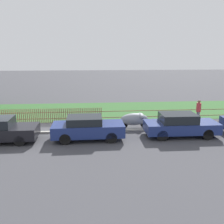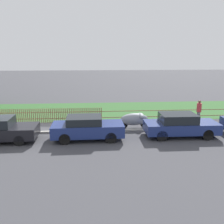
{
  "view_description": "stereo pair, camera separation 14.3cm",
  "coord_description": "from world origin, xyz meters",
  "px_view_note": "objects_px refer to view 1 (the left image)",
  "views": [
    {
      "loc": [
        4.63,
        -15.17,
        4.9
      ],
      "look_at": [
        6.01,
        0.9,
        1.1
      ],
      "focal_mm": 40.0,
      "sensor_mm": 36.0,
      "label": 1
    },
    {
      "loc": [
        4.77,
        -15.18,
        4.9
      ],
      "look_at": [
        6.01,
        0.9,
        1.1
      ],
      "focal_mm": 40.0,
      "sensor_mm": 36.0,
      "label": 2
    }
  ],
  "objects_px": {
    "parked_car_red_compact": "(180,125)",
    "pedestrian_near_fence": "(198,110)",
    "parked_car_navy_estate": "(87,128)",
    "covered_motorcycle": "(135,119)"
  },
  "relations": [
    {
      "from": "covered_motorcycle",
      "to": "pedestrian_near_fence",
      "type": "xyz_separation_m",
      "value": [
        4.8,
        0.97,
        0.31
      ]
    },
    {
      "from": "covered_motorcycle",
      "to": "parked_car_red_compact",
      "type": "bearing_deg",
      "value": -41.16
    },
    {
      "from": "covered_motorcycle",
      "to": "pedestrian_near_fence",
      "type": "distance_m",
      "value": 4.91
    },
    {
      "from": "covered_motorcycle",
      "to": "pedestrian_near_fence",
      "type": "height_order",
      "value": "pedestrian_near_fence"
    },
    {
      "from": "parked_car_navy_estate",
      "to": "parked_car_red_compact",
      "type": "bearing_deg",
      "value": 0.44
    },
    {
      "from": "parked_car_navy_estate",
      "to": "pedestrian_near_fence",
      "type": "height_order",
      "value": "pedestrian_near_fence"
    },
    {
      "from": "parked_car_navy_estate",
      "to": "pedestrian_near_fence",
      "type": "distance_m",
      "value": 8.49
    },
    {
      "from": "parked_car_navy_estate",
      "to": "covered_motorcycle",
      "type": "relative_size",
      "value": 2.13
    },
    {
      "from": "parked_car_red_compact",
      "to": "pedestrian_near_fence",
      "type": "height_order",
      "value": "pedestrian_near_fence"
    },
    {
      "from": "parked_car_navy_estate",
      "to": "covered_motorcycle",
      "type": "distance_m",
      "value": 3.74
    }
  ]
}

